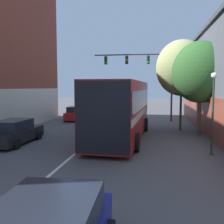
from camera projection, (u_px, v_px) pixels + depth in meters
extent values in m
cube|color=silver|center=(89.00, 142.00, 15.94)|extent=(0.14, 41.54, 0.01)
cube|color=brown|center=(207.00, 115.00, 18.28)|extent=(0.24, 25.42, 2.71)
cube|color=maroon|center=(121.00, 109.00, 16.73)|extent=(3.04, 10.55, 3.46)
cube|color=black|center=(121.00, 99.00, 16.67)|extent=(3.08, 10.35, 1.11)
cube|color=beige|center=(121.00, 113.00, 16.76)|extent=(3.07, 10.45, 0.35)
cube|color=black|center=(102.00, 118.00, 11.66)|extent=(2.53, 0.17, 3.32)
cylinder|color=black|center=(111.00, 124.00, 20.29)|extent=(0.34, 1.01, 1.00)
cylinder|color=black|center=(146.00, 125.00, 19.77)|extent=(0.34, 1.01, 1.00)
cylinder|color=black|center=(87.00, 140.00, 13.97)|extent=(0.34, 1.01, 1.00)
cylinder|color=black|center=(136.00, 142.00, 13.45)|extent=(0.34, 1.01, 1.00)
cube|color=black|center=(46.00, 217.00, 4.42)|extent=(1.73, 2.20, 0.58)
cube|color=black|center=(15.00, 135.00, 15.48)|extent=(1.65, 4.39, 0.67)
cube|color=black|center=(13.00, 125.00, 15.20)|extent=(1.50, 2.29, 0.61)
cylinder|color=black|center=(14.00, 134.00, 16.97)|extent=(0.22, 0.57, 0.57)
cylinder|color=black|center=(39.00, 135.00, 16.70)|extent=(0.22, 0.57, 0.57)
cylinder|color=black|center=(17.00, 144.00, 14.02)|extent=(0.22, 0.57, 0.57)
cube|color=orange|center=(88.00, 111.00, 31.59)|extent=(1.74, 4.11, 0.62)
cube|color=black|center=(88.00, 106.00, 31.33)|extent=(1.55, 2.16, 0.61)
cylinder|color=black|center=(84.00, 111.00, 32.96)|extent=(0.24, 0.64, 0.63)
cylinder|color=black|center=(97.00, 111.00, 32.75)|extent=(0.24, 0.64, 0.63)
cylinder|color=black|center=(79.00, 113.00, 30.47)|extent=(0.24, 0.64, 0.63)
cylinder|color=black|center=(93.00, 113.00, 30.26)|extent=(0.24, 0.64, 0.63)
cube|color=red|center=(78.00, 115.00, 26.53)|extent=(2.06, 4.17, 0.70)
cube|color=black|center=(77.00, 109.00, 26.27)|extent=(1.79, 2.22, 0.54)
cylinder|color=black|center=(72.00, 116.00, 27.88)|extent=(0.26, 0.62, 0.61)
cylinder|color=black|center=(89.00, 116.00, 27.71)|extent=(0.26, 0.62, 0.61)
cylinder|color=black|center=(65.00, 118.00, 25.38)|extent=(0.26, 0.62, 0.61)
cylinder|color=black|center=(84.00, 119.00, 25.21)|extent=(0.26, 0.62, 0.61)
cylinder|color=#333338|center=(172.00, 86.00, 25.34)|extent=(0.18, 0.18, 6.81)
cylinder|color=#333338|center=(133.00, 55.00, 25.64)|extent=(7.63, 0.12, 0.12)
cube|color=#234723|center=(148.00, 60.00, 25.45)|extent=(0.28, 0.24, 0.80)
sphere|color=black|center=(148.00, 57.00, 25.28)|extent=(0.18, 0.18, 0.18)
sphere|color=black|center=(148.00, 60.00, 25.31)|extent=(0.18, 0.18, 0.18)
sphere|color=green|center=(148.00, 62.00, 25.33)|extent=(0.18, 0.18, 0.18)
cube|color=#234723|center=(127.00, 60.00, 25.78)|extent=(0.28, 0.24, 0.80)
sphere|color=black|center=(127.00, 57.00, 25.61)|extent=(0.18, 0.18, 0.18)
sphere|color=orange|center=(127.00, 60.00, 25.63)|extent=(0.18, 0.18, 0.18)
sphere|color=black|center=(127.00, 62.00, 25.66)|extent=(0.18, 0.18, 0.18)
cube|color=#234723|center=(106.00, 60.00, 26.11)|extent=(0.28, 0.24, 0.80)
sphere|color=black|center=(106.00, 58.00, 25.93)|extent=(0.18, 0.18, 0.18)
sphere|color=black|center=(106.00, 60.00, 25.96)|extent=(0.18, 0.18, 0.18)
sphere|color=green|center=(106.00, 63.00, 25.98)|extent=(0.18, 0.18, 0.18)
cone|color=#233323|center=(211.00, 153.00, 12.91)|extent=(0.26, 0.26, 0.20)
cylinder|color=#233323|center=(213.00, 117.00, 12.74)|extent=(0.10, 0.10, 3.78)
sphere|color=white|center=(214.00, 75.00, 12.55)|extent=(0.28, 0.28, 0.28)
cylinder|color=brown|center=(199.00, 116.00, 17.94)|extent=(0.23, 0.23, 2.72)
ellipsoid|color=#2D5B28|center=(200.00, 72.00, 17.66)|extent=(3.80, 3.42, 4.18)
cylinder|color=#4C3823|center=(181.00, 110.00, 20.17)|extent=(0.17, 0.17, 3.14)
ellipsoid|color=#99A366|center=(182.00, 68.00, 19.87)|extent=(3.86, 3.48, 4.25)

